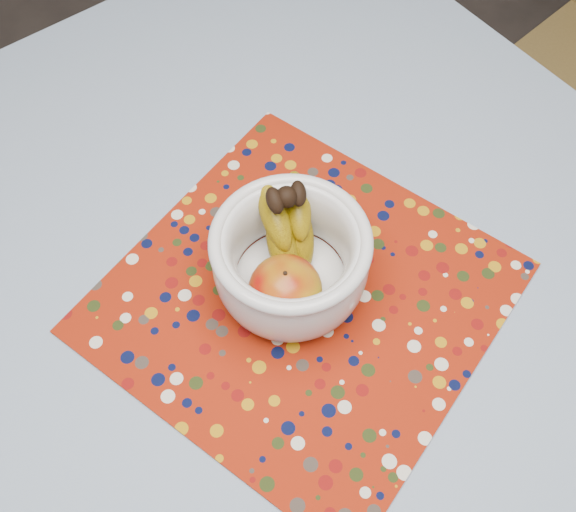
{
  "coord_description": "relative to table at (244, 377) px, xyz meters",
  "views": [
    {
      "loc": [
        -0.15,
        -0.29,
        1.52
      ],
      "look_at": [
        0.1,
        0.04,
        0.83
      ],
      "focal_mm": 42.0,
      "sensor_mm": 36.0,
      "label": 1
    }
  ],
  "objects": [
    {
      "name": "table",
      "position": [
        0.0,
        0.0,
        0.0
      ],
      "size": [
        1.2,
        1.2,
        0.75
      ],
      "color": "brown",
      "rests_on": "ground"
    },
    {
      "name": "fruit_bowl",
      "position": [
        0.11,
        0.04,
        0.16
      ],
      "size": [
        0.2,
        0.2,
        0.14
      ],
      "color": "silver",
      "rests_on": "placemat"
    },
    {
      "name": "placemat",
      "position": [
        0.11,
        0.01,
        0.09
      ],
      "size": [
        0.55,
        0.55,
        0.0
      ],
      "primitive_type": "cube",
      "rotation": [
        0.0,
        0.0,
        0.29
      ],
      "color": "maroon",
      "rests_on": "tablecloth"
    },
    {
      "name": "tablecloth",
      "position": [
        0.0,
        0.0,
        0.08
      ],
      "size": [
        1.32,
        1.32,
        0.01
      ],
      "primitive_type": "cube",
      "color": "slate",
      "rests_on": "table"
    }
  ]
}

